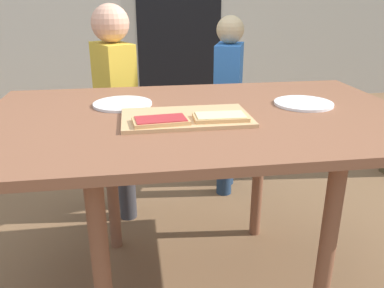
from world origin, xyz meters
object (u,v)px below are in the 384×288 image
object	(u,v)px
pizza_slice_near_left	(161,121)
child_left	(116,99)
pizza_slice_near_right	(221,117)
child_right	(228,97)
dining_table	(200,134)
cutting_board	(186,118)
plate_white_left	(123,104)
plate_white_right	(304,103)

from	to	relation	value
pizza_slice_near_left	child_left	world-z (taller)	child_left
pizza_slice_near_right	child_right	size ratio (longest dim) A/B	0.17
dining_table	cutting_board	size ratio (longest dim) A/B	3.54
dining_table	pizza_slice_near_left	bearing A→B (deg)	-139.61
plate_white_left	child_right	size ratio (longest dim) A/B	0.21
cutting_board	pizza_slice_near_left	xyz separation A→B (m)	(-0.09, -0.06, 0.01)
pizza_slice_near_left	child_left	distance (m)	0.82
plate_white_left	child_left	size ratio (longest dim) A/B	0.20
pizza_slice_near_left	child_right	size ratio (longest dim) A/B	0.18
plate_white_right	child_left	bearing A→B (deg)	139.83
dining_table	child_right	bearing A→B (deg)	69.98
cutting_board	pizza_slice_near_right	size ratio (longest dim) A/B	2.41
child_right	cutting_board	bearing A→B (deg)	-111.98
plate_white_right	child_right	bearing A→B (deg)	96.50
dining_table	cutting_board	distance (m)	0.12
plate_white_left	child_right	bearing A→B (deg)	50.49
plate_white_right	plate_white_left	distance (m)	0.68
child_left	child_right	bearing A→B (deg)	17.11
dining_table	pizza_slice_near_right	bearing A→B (deg)	-68.05
plate_white_left	child_right	world-z (taller)	child_right
dining_table	child_left	size ratio (longest dim) A/B	1.36
plate_white_right	plate_white_left	xyz separation A→B (m)	(-0.67, 0.10, 0.00)
plate_white_right	child_left	xyz separation A→B (m)	(-0.72, 0.61, -0.11)
plate_white_right	plate_white_left	world-z (taller)	same
pizza_slice_near_left	plate_white_left	size ratio (longest dim) A/B	0.83
pizza_slice_near_left	plate_white_left	world-z (taller)	pizza_slice_near_left
cutting_board	plate_white_left	bearing A→B (deg)	134.42
cutting_board	plate_white_left	xyz separation A→B (m)	(-0.21, 0.21, -0.00)
pizza_slice_near_right	pizza_slice_near_left	xyz separation A→B (m)	(-0.19, -0.01, 0.00)
pizza_slice_near_right	plate_white_left	distance (m)	0.41
cutting_board	plate_white_right	distance (m)	0.48
plate_white_left	cutting_board	bearing A→B (deg)	-45.58
pizza_slice_near_left	pizza_slice_near_right	bearing A→B (deg)	3.20
cutting_board	plate_white_right	xyz separation A→B (m)	(0.46, 0.12, -0.00)
pizza_slice_near_right	child_left	world-z (taller)	child_left
dining_table	pizza_slice_near_left	world-z (taller)	pizza_slice_near_left
dining_table	plate_white_left	xyz separation A→B (m)	(-0.27, 0.15, 0.08)
cutting_board	pizza_slice_near_left	world-z (taller)	pizza_slice_near_left
dining_table	plate_white_left	size ratio (longest dim) A/B	6.83
plate_white_right	dining_table	bearing A→B (deg)	-172.08
cutting_board	pizza_slice_near_left	distance (m)	0.11
plate_white_right	pizza_slice_near_left	bearing A→B (deg)	-161.78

